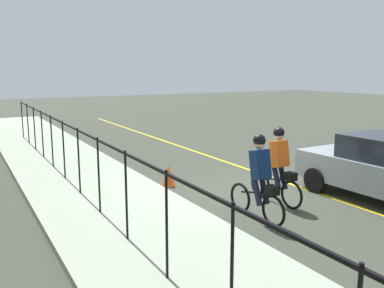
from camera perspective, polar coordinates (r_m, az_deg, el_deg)
name	(u,v)px	position (r m, az deg, el deg)	size (l,w,h in m)	color
ground_plane	(250,195)	(10.61, 8.03, -6.96)	(80.00, 80.00, 0.00)	#3B3F33
lane_line_centre	(298,186)	(11.62, 14.33, -5.65)	(36.00, 0.12, 0.01)	yellow
sidewalk	(122,215)	(9.02, -9.63, -9.64)	(40.00, 3.20, 0.15)	#9BA590
iron_fence	(87,152)	(9.50, -14.19, -1.05)	(20.83, 0.04, 1.60)	black
cyclist_lead	(279,166)	(9.82, 11.81, -2.98)	(1.71, 0.38, 1.83)	black
cyclist_follow	(259,178)	(8.68, 9.23, -4.64)	(1.71, 0.38, 1.83)	black
traffic_cone_near	(169,175)	(11.29, -3.24, -4.34)	(0.36, 0.36, 0.56)	#FD5B18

